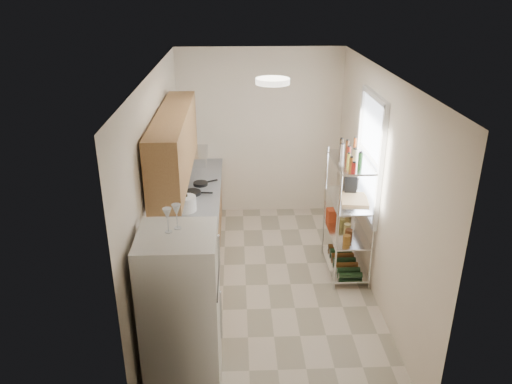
% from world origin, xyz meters
% --- Properties ---
extents(room, '(2.52, 4.42, 2.62)m').
position_xyz_m(room, '(0.00, 0.00, 1.30)').
color(room, beige).
rests_on(room, ground).
extents(counter_run, '(0.63, 3.51, 0.90)m').
position_xyz_m(counter_run, '(-0.92, 0.44, 0.45)').
color(counter_run, '#A37745').
rests_on(counter_run, ground).
extents(upper_cabinets, '(0.33, 2.20, 0.72)m').
position_xyz_m(upper_cabinets, '(-1.05, 0.10, 1.81)').
color(upper_cabinets, '#A37745').
rests_on(upper_cabinets, room).
extents(range_hood, '(0.50, 0.60, 0.12)m').
position_xyz_m(range_hood, '(-1.00, 0.90, 1.39)').
color(range_hood, '#B7BABC').
rests_on(range_hood, room).
extents(window, '(0.06, 1.00, 1.46)m').
position_xyz_m(window, '(1.23, 0.35, 1.55)').
color(window, white).
rests_on(window, room).
extents(bakers_rack, '(0.45, 0.90, 1.73)m').
position_xyz_m(bakers_rack, '(1.00, 0.30, 1.11)').
color(bakers_rack, silver).
rests_on(bakers_rack, ground).
extents(ceiling_dome, '(0.34, 0.34, 0.05)m').
position_xyz_m(ceiling_dome, '(0.00, -0.30, 2.57)').
color(ceiling_dome, white).
rests_on(ceiling_dome, room).
extents(refrigerator, '(0.65, 0.65, 1.58)m').
position_xyz_m(refrigerator, '(-0.87, -1.61, 0.79)').
color(refrigerator, silver).
rests_on(refrigerator, ground).
extents(wine_glass_a, '(0.08, 0.08, 0.22)m').
position_xyz_m(wine_glass_a, '(-0.87, -1.50, 1.69)').
color(wine_glass_a, silver).
rests_on(wine_glass_a, refrigerator).
extents(wine_glass_b, '(0.08, 0.08, 0.21)m').
position_xyz_m(wine_glass_b, '(-0.94, -1.56, 1.69)').
color(wine_glass_b, silver).
rests_on(wine_glass_b, refrigerator).
extents(rice_cooker, '(0.23, 0.23, 0.19)m').
position_xyz_m(rice_cooker, '(-0.98, 0.29, 0.99)').
color(rice_cooker, white).
rests_on(rice_cooker, counter_run).
extents(frying_pan_large, '(0.25, 0.25, 0.04)m').
position_xyz_m(frying_pan_large, '(-0.96, 0.79, 0.92)').
color(frying_pan_large, black).
rests_on(frying_pan_large, counter_run).
extents(frying_pan_small, '(0.27, 0.27, 0.04)m').
position_xyz_m(frying_pan_small, '(-0.86, 1.10, 0.92)').
color(frying_pan_small, black).
rests_on(frying_pan_small, counter_run).
extents(cutting_board, '(0.37, 0.45, 0.03)m').
position_xyz_m(cutting_board, '(1.06, 0.27, 1.03)').
color(cutting_board, tan).
rests_on(cutting_board, bakers_rack).
extents(espresso_machine, '(0.17, 0.24, 0.26)m').
position_xyz_m(espresso_machine, '(1.06, 0.54, 1.14)').
color(espresso_machine, black).
rests_on(espresso_machine, bakers_rack).
extents(storage_bag, '(0.12, 0.15, 0.17)m').
position_xyz_m(storage_bag, '(0.86, 0.62, 0.64)').
color(storage_bag, '#A93414').
rests_on(storage_bag, bakers_rack).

